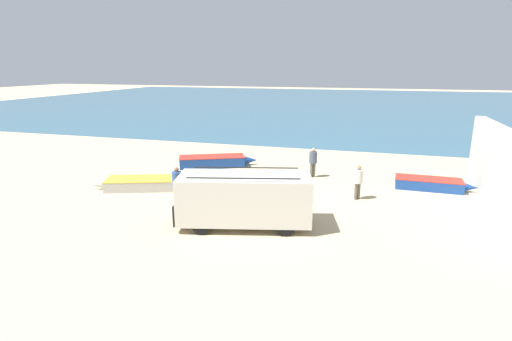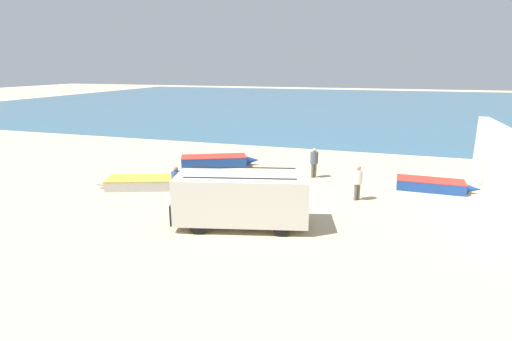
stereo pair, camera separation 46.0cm
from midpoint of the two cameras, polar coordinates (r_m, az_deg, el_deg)
The scene contains 10 objects.
ground_plane at distance 19.94m, azimuth -0.79°, elevation -3.50°, with size 200.00×200.00×0.00m, color tan.
sea_water at distance 70.60m, azimuth 11.78°, elevation 9.40°, with size 120.00×80.00×0.01m, color #33607A.
harbor_wall at distance 20.38m, azimuth 31.38°, elevation -0.10°, with size 0.50×10.67×3.57m, color silver.
parked_van at distance 15.83m, azimuth -2.56°, elevation -3.98°, with size 5.59×3.23×2.24m.
fishing_rowboat_0 at distance 21.75m, azimuth -16.38°, elevation -1.78°, with size 4.95×2.83×0.56m.
fishing_rowboat_1 at distance 25.63m, azimuth -6.38°, elevation 1.33°, with size 4.94×3.04×0.67m.
fishing_rowboat_2 at distance 22.62m, azimuth 23.22°, elevation -1.76°, with size 4.02×1.40×0.56m.
fisherman_0 at distance 23.02m, azimuth 7.59°, elevation 1.53°, with size 0.45×0.45×1.73m.
fisherman_1 at distance 19.57m, azimuth 13.73°, elevation -1.18°, with size 0.45×0.45×1.70m.
fisherman_2 at distance 19.00m, azimuth -11.91°, elevation -1.53°, with size 0.45×0.45×1.71m.
Camera 1 is at (5.32, -18.17, 6.26)m, focal length 28.00 mm.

